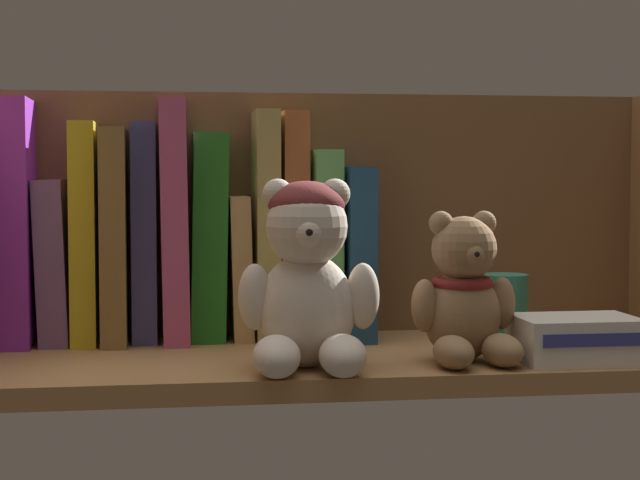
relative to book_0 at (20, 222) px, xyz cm
name	(u,v)px	position (x,y,z in cm)	size (l,w,h in cm)	color
shelf_board	(347,362)	(32.29, -10.98, -13.48)	(70.62, 26.92, 2.00)	#9E7042
shelf_back_panel	(325,222)	(32.29, 3.08, -0.38)	(73.02, 1.20, 28.20)	brown
book_0	(20,222)	(0.00, 0.00, 0.00)	(3.03, 12.68, 24.96)	purple
book_1	(54,261)	(3.44, 0.00, -4.06)	(2.93, 10.58, 16.85)	#714E81
book_2	(86,233)	(6.64, 0.00, -1.14)	(2.55, 11.45, 22.68)	gold
book_3	(115,235)	(9.66, 0.00, -1.46)	(2.57, 13.75, 22.05)	brown
book_4	(144,232)	(12.67, 0.00, -1.13)	(2.54, 9.14, 22.71)	#434680
book_5	(174,221)	(15.75, 0.00, 0.00)	(2.69, 13.19, 24.96)	#B3497C
book_6	(208,236)	(19.34, 0.00, -1.66)	(3.58, 9.11, 21.65)	#206E1E
book_7	(239,267)	(22.62, 0.00, -4.96)	(2.07, 9.05, 15.05)	tan
book_8	(265,225)	(25.32, 0.00, -0.47)	(2.41, 10.59, 24.02)	#A49751
book_9	(292,225)	(28.28, 0.00, -0.51)	(2.60, 9.36, 23.94)	#A65A2F
book_10	(322,244)	(31.47, 0.00, -2.52)	(2.85, 12.12, 19.92)	#60AE5E
book_11	(352,251)	(34.76, 0.00, -3.41)	(2.82, 14.51, 18.15)	navy
teddy_bear_larger	(307,279)	(27.25, -19.22, -4.42)	(12.47, 12.73, 16.99)	beige
teddy_bear_smaller	(465,298)	(42.16, -17.90, -6.51)	(10.27, 10.50, 13.99)	#93704C
pillar_candle	(505,308)	(49.48, -7.45, -8.94)	(4.86, 4.86, 7.08)	#2D7A66
small_product_box	(576,339)	(52.47, -19.25, -10.39)	(11.04, 8.16, 4.18)	silver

